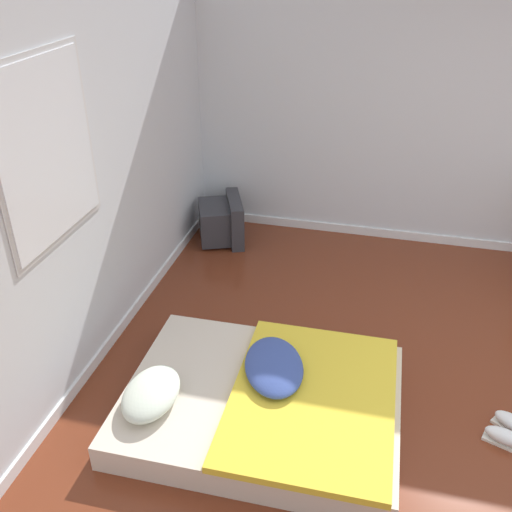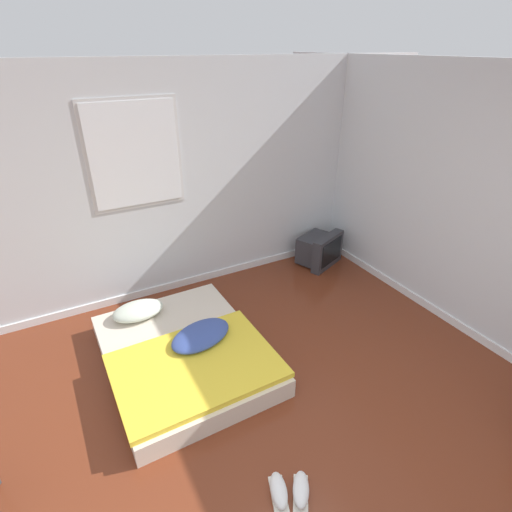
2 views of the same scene
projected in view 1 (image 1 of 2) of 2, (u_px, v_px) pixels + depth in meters
The scene contains 4 objects.
wall_back at pixel (67, 203), 3.64m from camera, with size 7.45×0.08×2.60m.
mattress_bed at pixel (264, 400), 3.74m from camera, with size 1.40×1.79×0.33m.
crt_tv at pixel (223, 221), 5.83m from camera, with size 0.66×0.59×0.45m.
sneaker_pair at pixel (510, 431), 3.61m from camera, with size 0.35×0.34×0.10m.
Camera 1 is at (-2.93, 1.05, 2.82)m, focal length 40.00 mm.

